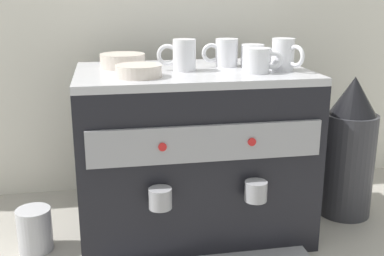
% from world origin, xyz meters
% --- Properties ---
extents(ground_plane, '(4.00, 4.00, 0.00)m').
position_xyz_m(ground_plane, '(0.00, 0.00, 0.00)').
color(ground_plane, '#9E998E').
extents(tiled_backsplash_wall, '(2.80, 0.03, 1.10)m').
position_xyz_m(tiled_backsplash_wall, '(0.00, 0.37, 0.55)').
color(tiled_backsplash_wall, silver).
rests_on(tiled_backsplash_wall, ground_plane).
extents(espresso_machine, '(0.62, 0.50, 0.47)m').
position_xyz_m(espresso_machine, '(0.00, -0.00, 0.24)').
color(espresso_machine, black).
rests_on(espresso_machine, ground_plane).
extents(ceramic_cup_0, '(0.10, 0.06, 0.06)m').
position_xyz_m(ceramic_cup_0, '(0.18, 0.02, 0.51)').
color(ceramic_cup_0, white).
rests_on(ceramic_cup_0, espresso_machine).
extents(ceramic_cup_1, '(0.10, 0.06, 0.08)m').
position_xyz_m(ceramic_cup_1, '(0.10, 0.04, 0.51)').
color(ceramic_cup_1, white).
rests_on(ceramic_cup_1, espresso_machine).
extents(ceramic_cup_2, '(0.10, 0.06, 0.08)m').
position_xyz_m(ceramic_cup_2, '(-0.03, -0.02, 0.52)').
color(ceramic_cup_2, white).
rests_on(ceramic_cup_2, espresso_machine).
extents(ceramic_cup_3, '(0.11, 0.07, 0.06)m').
position_xyz_m(ceramic_cup_3, '(0.16, -0.08, 0.51)').
color(ceramic_cup_3, white).
rests_on(ceramic_cup_3, espresso_machine).
extents(ceramic_cup_4, '(0.07, 0.10, 0.08)m').
position_xyz_m(ceramic_cup_4, '(0.24, -0.06, 0.52)').
color(ceramic_cup_4, white).
rests_on(ceramic_cup_4, espresso_machine).
extents(ceramic_bowl_0, '(0.12, 0.12, 0.03)m').
position_xyz_m(ceramic_bowl_0, '(-0.15, -0.09, 0.49)').
color(ceramic_bowl_0, beige).
rests_on(ceramic_bowl_0, espresso_machine).
extents(ceramic_bowl_1, '(0.12, 0.12, 0.04)m').
position_xyz_m(ceramic_bowl_1, '(-0.18, 0.07, 0.49)').
color(ceramic_bowl_1, beige).
rests_on(ceramic_bowl_1, espresso_machine).
extents(coffee_grinder, '(0.16, 0.16, 0.44)m').
position_xyz_m(coffee_grinder, '(0.49, 0.01, 0.21)').
color(coffee_grinder, '#333338').
rests_on(coffee_grinder, ground_plane).
extents(milk_pitcher, '(0.09, 0.09, 0.12)m').
position_xyz_m(milk_pitcher, '(-0.44, -0.05, 0.06)').
color(milk_pitcher, '#B7B7BC').
rests_on(milk_pitcher, ground_plane).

